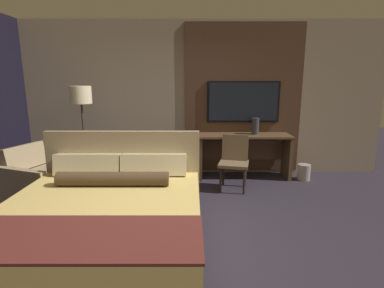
{
  "coord_description": "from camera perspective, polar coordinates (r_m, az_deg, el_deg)",
  "views": [
    {
      "loc": [
        0.07,
        -2.99,
        1.76
      ],
      "look_at": [
        0.07,
        1.1,
        0.88
      ],
      "focal_mm": 28.0,
      "sensor_mm": 36.0,
      "label": 1
    }
  ],
  "objects": [
    {
      "name": "ground_plane",
      "position": [
        3.47,
        -1.17,
        -18.27
      ],
      "size": [
        16.0,
        16.0,
        0.0
      ],
      "primitive_type": "plane",
      "color": "#28232D"
    },
    {
      "name": "wall_back_tv_panel",
      "position": [
        5.6,
        0.6,
        8.52
      ],
      "size": [
        7.2,
        0.09,
        2.8
      ],
      "color": "gray",
      "rests_on": "ground_plane"
    },
    {
      "name": "bed",
      "position": [
        3.42,
        -16.38,
        -13.47
      ],
      "size": [
        2.07,
        2.17,
        1.09
      ],
      "color": "#33281E",
      "rests_on": "ground_plane"
    },
    {
      "name": "desk",
      "position": [
        5.52,
        9.78,
        -0.86
      ],
      "size": [
        1.64,
        0.53,
        0.8
      ],
      "color": "brown",
      "rests_on": "ground_plane"
    },
    {
      "name": "tv",
      "position": [
        5.61,
        9.72,
        7.94
      ],
      "size": [
        1.32,
        0.04,
        0.75
      ],
      "color": "black"
    },
    {
      "name": "desk_chair",
      "position": [
        4.92,
        8.06,
        -2.53
      ],
      "size": [
        0.55,
        0.55,
        0.88
      ],
      "rotation": [
        0.0,
        0.0,
        -0.23
      ],
      "color": "brown",
      "rests_on": "ground_plane"
    },
    {
      "name": "armchair_by_window",
      "position": [
        5.04,
        -26.55,
        -6.31
      ],
      "size": [
        1.1,
        1.13,
        0.8
      ],
      "rotation": [
        0.0,
        0.0,
        1.23
      ],
      "color": "#998460",
      "rests_on": "ground_plane"
    },
    {
      "name": "floor_lamp",
      "position": [
        5.2,
        -20.33,
        7.34
      ],
      "size": [
        0.34,
        0.34,
        1.66
      ],
      "color": "#282623",
      "rests_on": "ground_plane"
    },
    {
      "name": "vase_tall",
      "position": [
        5.49,
        11.98,
        3.37
      ],
      "size": [
        0.13,
        0.13,
        0.29
      ],
      "color": "#333338",
      "rests_on": "desk"
    },
    {
      "name": "waste_bin",
      "position": [
        5.72,
        20.54,
        -5.03
      ],
      "size": [
        0.22,
        0.22,
        0.28
      ],
      "color": "gray",
      "rests_on": "ground_plane"
    }
  ]
}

